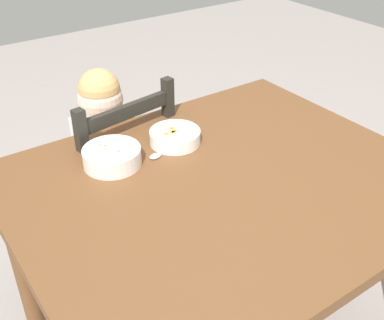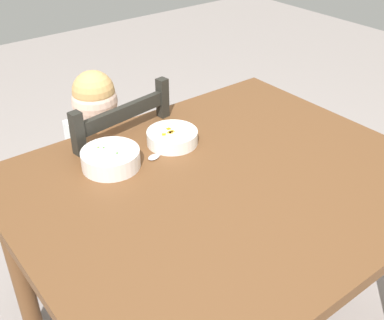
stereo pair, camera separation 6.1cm
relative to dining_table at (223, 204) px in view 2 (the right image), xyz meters
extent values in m
cube|color=brown|center=(0.00, 0.00, 0.08)|extent=(1.27, 1.04, 0.04)
cylinder|color=brown|center=(-0.56, 0.45, -0.30)|extent=(0.07, 0.07, 0.73)
cylinder|color=brown|center=(0.56, 0.45, -0.30)|extent=(0.07, 0.07, 0.73)
cube|color=#262520|center=(-0.12, 0.62, -0.23)|extent=(0.48, 0.48, 0.02)
cube|color=#262520|center=(0.04, 0.84, -0.45)|extent=(0.04, 0.04, 0.43)
cube|color=#262520|center=(-0.34, 0.78, -0.45)|extent=(0.04, 0.04, 0.43)
cube|color=#262520|center=(0.09, 0.46, -0.45)|extent=(0.04, 0.04, 0.43)
cube|color=#262520|center=(-0.28, 0.41, -0.45)|extent=(0.04, 0.04, 0.43)
cube|color=#262520|center=(0.09, 0.46, 0.02)|extent=(0.04, 0.04, 0.47)
cube|color=#262520|center=(-0.28, 0.41, 0.02)|extent=(0.04, 0.04, 0.47)
cube|color=#262520|center=(-0.10, 0.43, 0.18)|extent=(0.36, 0.08, 0.05)
cube|color=#262520|center=(-0.10, 0.43, 0.04)|extent=(0.36, 0.08, 0.05)
cube|color=white|center=(-0.12, 0.59, -0.06)|extent=(0.22, 0.14, 0.32)
sphere|color=beige|center=(-0.12, 0.59, 0.18)|extent=(0.17, 0.17, 0.17)
sphere|color=tan|center=(-0.12, 0.59, 0.22)|extent=(0.16, 0.16, 0.16)
cylinder|color=#3F4C72|center=(-0.18, 0.47, -0.44)|extent=(0.07, 0.07, 0.45)
cylinder|color=#3F4C72|center=(-0.07, 0.47, -0.44)|extent=(0.07, 0.07, 0.45)
cylinder|color=white|center=(-0.25, 0.49, 0.02)|extent=(0.06, 0.24, 0.13)
cylinder|color=white|center=(0.01, 0.49, 0.02)|extent=(0.06, 0.24, 0.13)
cylinder|color=white|center=(-0.24, 0.27, 0.13)|extent=(0.19, 0.19, 0.06)
cylinder|color=white|center=(-0.24, 0.27, 0.10)|extent=(0.08, 0.08, 0.01)
cylinder|color=#45902E|center=(-0.24, 0.27, 0.14)|extent=(0.15, 0.15, 0.03)
sphere|color=#3A8C26|center=(-0.23, 0.25, 0.16)|extent=(0.01, 0.01, 0.01)
sphere|color=#4C8C21|center=(-0.26, 0.31, 0.16)|extent=(0.01, 0.01, 0.01)
sphere|color=green|center=(-0.25, 0.30, 0.16)|extent=(0.01, 0.01, 0.01)
cylinder|color=white|center=(0.00, 0.27, 0.12)|extent=(0.18, 0.18, 0.05)
cylinder|color=white|center=(0.00, 0.27, 0.10)|extent=(0.08, 0.08, 0.01)
cylinder|color=orange|center=(0.00, 0.27, 0.13)|extent=(0.14, 0.14, 0.03)
cube|color=orange|center=(0.00, 0.27, 0.14)|extent=(0.02, 0.02, 0.01)
cube|color=orange|center=(-0.01, 0.27, 0.14)|extent=(0.02, 0.02, 0.01)
cube|color=orange|center=(0.00, 0.29, 0.14)|extent=(0.01, 0.01, 0.01)
cube|color=orange|center=(-0.04, 0.27, 0.14)|extent=(0.02, 0.02, 0.01)
cube|color=orange|center=(-0.01, 0.27, 0.14)|extent=(0.02, 0.02, 0.01)
cube|color=silver|center=(-0.04, 0.24, 0.10)|extent=(0.10, 0.03, 0.00)
ellipsoid|color=silver|center=(-0.11, 0.23, 0.11)|extent=(0.05, 0.04, 0.01)
camera|label=1|loc=(-0.77, -0.94, 0.94)|focal=44.60mm
camera|label=2|loc=(-0.82, -0.90, 0.94)|focal=44.60mm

